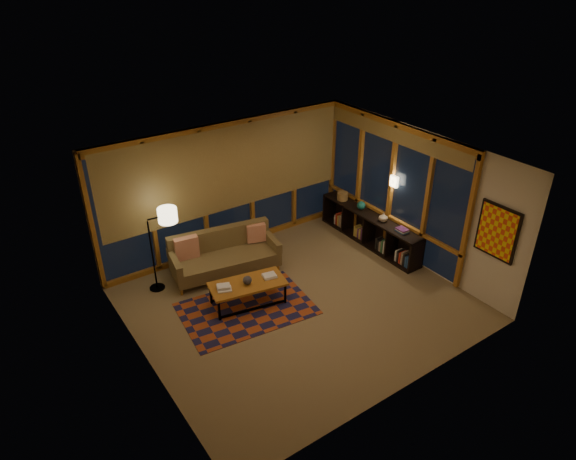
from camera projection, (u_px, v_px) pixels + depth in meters
floor at (298, 303)px, 9.17m from camera, size 5.50×5.00×0.01m
ceiling at (300, 161)px, 7.86m from camera, size 5.50×5.00×0.01m
walls at (299, 238)px, 8.51m from camera, size 5.51×5.01×2.70m
window_wall_back at (228, 188)px, 10.26m from camera, size 5.30×0.16×2.60m
window_wall_right at (390, 188)px, 10.28m from camera, size 0.16×3.70×2.60m
wall_art at (497, 232)px, 8.48m from camera, size 0.06×0.74×0.94m
wall_sconce at (394, 181)px, 10.04m from camera, size 0.12×0.18×0.22m
sofa at (225, 255)px, 9.80m from camera, size 2.14×1.16×0.83m
pillow_left at (187, 248)px, 9.61m from camera, size 0.47×0.21×0.45m
pillow_right at (256, 234)px, 10.14m from camera, size 0.39×0.23×0.37m
area_rug at (247, 309)px, 9.01m from camera, size 2.40×1.74×0.01m
coffee_table at (248, 293)px, 9.05m from camera, size 1.41×0.85×0.44m
book_stack_a at (224, 287)px, 8.76m from camera, size 0.32×0.29×0.08m
book_stack_b at (270, 276)px, 9.10m from camera, size 0.28×0.24×0.05m
ceramic_pot at (247, 280)px, 8.88m from camera, size 0.19×0.19×0.16m
floor_lamp at (152, 252)px, 9.18m from camera, size 0.55×0.38×1.58m
bookshelf at (369, 229)px, 10.87m from camera, size 0.40×2.70×0.68m
basket at (343, 196)px, 11.30m from camera, size 0.25×0.25×0.18m
teal_bowl at (361, 205)px, 10.88m from camera, size 0.19×0.19×0.18m
vase at (383, 217)px, 10.40m from camera, size 0.22×0.22×0.19m
shelf_book_stack at (402, 230)px, 10.05m from camera, size 0.18×0.25×0.07m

